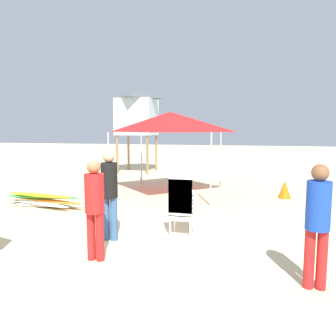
{
  "coord_description": "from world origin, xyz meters",
  "views": [
    {
      "loc": [
        2.83,
        -5.4,
        2.19
      ],
      "look_at": [
        0.87,
        2.47,
        1.23
      ],
      "focal_mm": 35.21,
      "sensor_mm": 36.0,
      "label": 1
    }
  ],
  "objects": [
    {
      "name": "popup_canopy",
      "position": [
        0.21,
        5.46,
        2.43
      ],
      "size": [
        3.18,
        3.18,
        2.77
      ],
      "color": "#B2B2B7",
      "rests_on": "ground"
    },
    {
      "name": "lifeguard_near_left",
      "position": [
        0.19,
        0.46,
        1.03
      ],
      "size": [
        0.32,
        0.32,
        1.78
      ],
      "color": "#33598C",
      "rests_on": "ground"
    },
    {
      "name": "lifeguard_near_center",
      "position": [
        3.75,
        -0.72,
        1.0
      ],
      "size": [
        0.32,
        0.32,
        1.73
      ],
      "color": "red",
      "rests_on": "ground"
    },
    {
      "name": "ground",
      "position": [
        0.0,
        0.0,
        0.0
      ],
      "size": [
        80.0,
        80.0,
        0.0
      ],
      "primitive_type": "plane",
      "color": "beige"
    },
    {
      "name": "surfboard_pile",
      "position": [
        -2.78,
        2.57,
        0.2
      ],
      "size": [
        2.57,
        0.81,
        0.4
      ],
      "color": "white",
      "rests_on": "ground"
    },
    {
      "name": "lifeguard_tower",
      "position": [
        -2.75,
        10.53,
        3.03
      ],
      "size": [
        1.98,
        1.98,
        4.15
      ],
      "color": "olive",
      "rests_on": "ground"
    },
    {
      "name": "lifeguard_near_right",
      "position": [
        0.37,
        -0.54,
        0.97
      ],
      "size": [
        0.32,
        0.32,
        1.69
      ],
      "color": "red",
      "rests_on": "ground"
    },
    {
      "name": "traffic_cone_near",
      "position": [
        3.95,
        5.51,
        0.28
      ],
      "size": [
        0.4,
        0.4,
        0.57
      ],
      "primitive_type": "cone",
      "color": "orange",
      "rests_on": "ground"
    },
    {
      "name": "stacked_plastic_chairs",
      "position": [
        1.51,
        1.04,
        0.74
      ],
      "size": [
        0.48,
        0.48,
        1.29
      ],
      "color": "white",
      "rests_on": "ground"
    }
  ]
}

